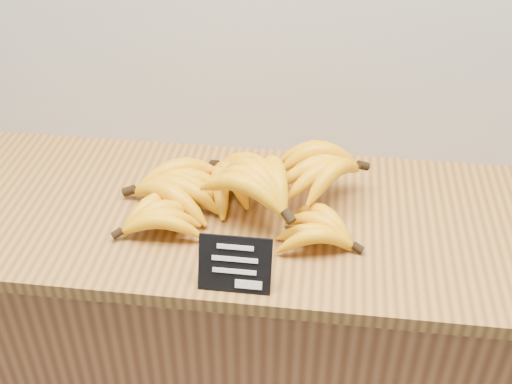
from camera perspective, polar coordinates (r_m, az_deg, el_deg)
The scene contains 4 objects.
counter at distance 1.71m, azimuth 0.22°, elevation -14.52°, with size 1.51×0.50×0.90m, color #9B5E32.
counter_top at distance 1.38m, azimuth 0.26°, elevation -2.28°, with size 1.50×0.54×0.03m, color olive.
chalkboard_sign at distance 1.17m, azimuth -1.90°, elevation -6.46°, with size 0.13×0.01×0.11m, color black.
banana_pile at distance 1.35m, azimuth -1.09°, elevation 0.31°, with size 0.52×0.39×0.13m.
Camera 1 is at (-0.02, 1.68, 1.78)m, focal length 45.00 mm.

